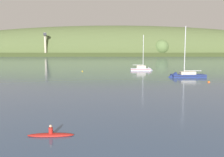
{
  "coord_description": "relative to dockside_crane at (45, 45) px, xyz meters",
  "views": [
    {
      "loc": [
        -0.96,
        -9.05,
        6.83
      ],
      "look_at": [
        -3.12,
        32.11,
        1.91
      ],
      "focal_mm": 39.8,
      "sensor_mm": 36.0,
      "label": 1
    }
  ],
  "objects": [
    {
      "name": "far_shoreline_hill",
      "position": [
        65.4,
        34.5,
        -10.68
      ],
      "size": [
        557.35,
        107.38,
        61.72
      ],
      "rotation": [
        0.0,
        0.0,
        0.08
      ],
      "color": "#35401E",
      "rests_on": "ground"
    },
    {
      "name": "dockside_crane",
      "position": [
        0.0,
        0.0,
        0.0
      ],
      "size": [
        6.77,
        15.73,
        21.78
      ],
      "rotation": [
        0.0,
        0.0,
        1.86
      ],
      "color": "#4C4C51",
      "rests_on": "ground"
    },
    {
      "name": "sailboat_near_mooring",
      "position": [
        78.86,
        -146.39,
        -10.51
      ],
      "size": [
        7.12,
        2.71,
        12.36
      ],
      "rotation": [
        0.0,
        0.0,
        0.02
      ],
      "color": "#ADB2BC",
      "rests_on": "ground"
    },
    {
      "name": "sailboat_far_left",
      "position": [
        87.43,
        -164.52,
        -10.65
      ],
      "size": [
        9.44,
        3.8,
        13.66
      ],
      "rotation": [
        0.0,
        0.0,
        3.26
      ],
      "color": "navy",
      "rests_on": "ground"
    },
    {
      "name": "canoe_with_paddler",
      "position": [
        67.26,
        -206.98,
        -10.7
      ],
      "size": [
        3.71,
        1.51,
        1.02
      ],
      "rotation": [
        0.0,
        0.0,
        0.1
      ],
      "color": "maroon",
      "rests_on": "ground"
    },
    {
      "name": "mooring_buoy_foreground",
      "position": [
        60.09,
        -150.89,
        -10.8
      ],
      "size": [
        0.44,
        0.44,
        0.52
      ],
      "color": "yellow",
      "rests_on": "ground"
    },
    {
      "name": "mooring_buoy_midchannel",
      "position": [
        90.31,
        -174.15,
        -10.8
      ],
      "size": [
        0.56,
        0.56,
        0.64
      ],
      "color": "#EA5B19",
      "rests_on": "ground"
    }
  ]
}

